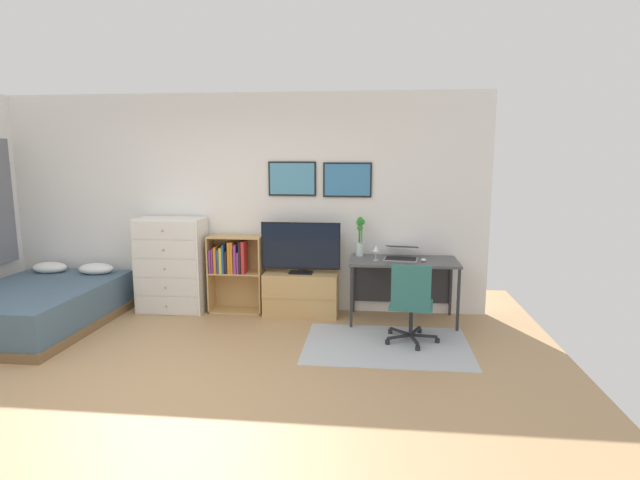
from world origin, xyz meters
name	(u,v)px	position (x,y,z in m)	size (l,w,h in m)	color
ground_plane	(170,391)	(0.00, 0.00, 0.00)	(7.20, 7.20, 0.00)	tan
wall_back_with_posters	(242,203)	(0.01, 2.43, 1.35)	(6.12, 0.09, 2.70)	white
area_rug	(387,345)	(1.83, 1.23, 0.00)	(1.70, 1.20, 0.01)	#B2B7BC
bed	(37,307)	(-2.12, 1.38, 0.24)	(1.45, 1.99, 0.60)	brown
dresser	(172,265)	(-0.83, 2.15, 0.59)	(0.83, 0.46, 1.18)	white
bookshelf	(233,266)	(-0.06, 2.22, 0.58)	(0.67, 0.30, 0.96)	tan
tv_stand	(301,294)	(0.80, 2.17, 0.26)	(0.90, 0.41, 0.53)	tan
television	(301,248)	(0.80, 2.15, 0.84)	(0.96, 0.16, 0.63)	black
desk	(403,269)	(2.03, 2.13, 0.61)	(1.25, 0.64, 0.74)	#4C4C4F
office_chair	(411,301)	(2.07, 1.30, 0.46)	(0.57, 0.58, 0.86)	#232326
laptop	(401,253)	(2.00, 2.14, 0.81)	(0.43, 0.46, 0.17)	#B7B7BC
computer_mouse	(424,260)	(2.25, 1.99, 0.76)	(0.06, 0.10, 0.03)	silver
bamboo_vase	(360,236)	(1.51, 2.24, 0.98)	(0.10, 0.10, 0.48)	silver
wine_glass	(376,249)	(1.70, 1.99, 0.87)	(0.07, 0.07, 0.18)	silver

